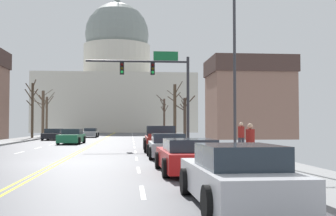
% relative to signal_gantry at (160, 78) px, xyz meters
% --- Properties ---
extents(ground, '(20.00, 180.00, 0.20)m').
position_rel_signal_gantry_xyz_m(ground, '(-5.44, -12.90, -5.22)').
color(ground, '#48484D').
extents(signal_gantry, '(7.91, 0.41, 7.18)m').
position_rel_signal_gantry_xyz_m(signal_gantry, '(0.00, 0.00, 0.00)').
color(signal_gantry, '#28282D').
rests_on(signal_gantry, ground).
extents(street_lamp_right, '(2.00, 0.24, 8.58)m').
position_rel_signal_gantry_xyz_m(street_lamp_right, '(2.53, -12.19, -0.11)').
color(street_lamp_right, '#333338').
rests_on(street_lamp_right, ground).
extents(capitol_building, '(34.52, 22.30, 32.44)m').
position_rel_signal_gantry_xyz_m(capitol_building, '(-5.44, 66.01, 5.86)').
color(capitol_building, beige).
rests_on(capitol_building, ground).
extents(pickup_truck_near_00, '(2.34, 5.45, 1.61)m').
position_rel_signal_gantry_xyz_m(pickup_truck_near_00, '(-0.25, -4.61, -4.53)').
color(pickup_truck_near_00, maroon).
rests_on(pickup_truck_near_00, ground).
extents(sedan_near_01, '(1.99, 4.30, 1.24)m').
position_rel_signal_gantry_xyz_m(sedan_near_01, '(-0.37, -10.54, -4.66)').
color(sedan_near_01, '#9EA3A8').
rests_on(sedan_near_01, ground).
extents(sedan_near_02, '(2.12, 4.73, 1.20)m').
position_rel_signal_gantry_xyz_m(sedan_near_02, '(-0.23, -17.30, -4.67)').
color(sedan_near_02, '#B71414').
rests_on(sedan_near_02, ground).
extents(sedan_near_03, '(2.00, 4.59, 1.29)m').
position_rel_signal_gantry_xyz_m(sedan_near_03, '(-0.02, -23.34, -4.64)').
color(sedan_near_03, silver).
rests_on(sedan_near_03, ground).
extents(sedan_oncoming_00, '(2.11, 4.74, 1.31)m').
position_rel_signal_gantry_xyz_m(sedan_oncoming_00, '(-7.40, 5.69, -4.63)').
color(sedan_oncoming_00, '#1E7247').
rests_on(sedan_oncoming_00, ground).
extents(sedan_oncoming_01, '(2.09, 4.62, 1.25)m').
position_rel_signal_gantry_xyz_m(sedan_oncoming_01, '(-10.69, 15.41, -4.65)').
color(sedan_oncoming_01, black).
rests_on(sedan_oncoming_01, ground).
extents(sedan_oncoming_02, '(1.96, 4.49, 1.22)m').
position_rel_signal_gantry_xyz_m(sedan_oncoming_02, '(-7.49, 24.20, -4.67)').
color(sedan_oncoming_02, '#9EA3A8').
rests_on(sedan_oncoming_02, ground).
extents(flank_building_01, '(9.73, 7.92, 9.67)m').
position_rel_signal_gantry_xyz_m(flank_building_01, '(12.02, 17.70, -0.34)').
color(flank_building_01, '#8C6656').
rests_on(flank_building_01, ground).
extents(bare_tree_00, '(1.87, 1.54, 6.80)m').
position_rel_signal_gantry_xyz_m(bare_tree_00, '(3.16, 19.12, -1.74)').
color(bare_tree_00, '#4C3D2D').
rests_on(bare_tree_00, ground).
extents(bare_tree_01, '(2.71, 1.21, 6.21)m').
position_rel_signal_gantry_xyz_m(bare_tree_01, '(-13.59, 23.71, -1.97)').
color(bare_tree_01, brown).
rests_on(bare_tree_01, ground).
extents(bare_tree_02, '(1.87, 2.45, 6.27)m').
position_rel_signal_gantry_xyz_m(bare_tree_02, '(3.04, 34.33, -2.00)').
color(bare_tree_02, '#423328').
rests_on(bare_tree_02, ground).
extents(bare_tree_03, '(1.82, 1.30, 6.17)m').
position_rel_signal_gantry_xyz_m(bare_tree_03, '(-14.15, 29.23, -2.14)').
color(bare_tree_03, brown).
rests_on(bare_tree_03, ground).
extents(bare_tree_04, '(1.89, 1.38, 5.09)m').
position_rel_signal_gantry_xyz_m(bare_tree_04, '(3.41, 11.50, -2.67)').
color(bare_tree_04, '#423328').
rests_on(bare_tree_04, ground).
extents(bare_tree_05, '(1.21, 1.67, 6.75)m').
position_rel_signal_gantry_xyz_m(bare_tree_05, '(-13.59, 17.80, -1.62)').
color(bare_tree_05, '#4C3D2D').
rests_on(bare_tree_05, ground).
extents(pedestrian_00, '(0.35, 0.34, 1.60)m').
position_rel_signal_gantry_xyz_m(pedestrian_00, '(2.33, -16.26, -4.21)').
color(pedestrian_00, '#33333D').
rests_on(pedestrian_00, ground).
extents(pedestrian_01, '(0.35, 0.34, 1.68)m').
position_rel_signal_gantry_xyz_m(pedestrian_01, '(3.63, -10.07, -4.16)').
color(pedestrian_01, '#33333D').
rests_on(pedestrian_01, ground).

